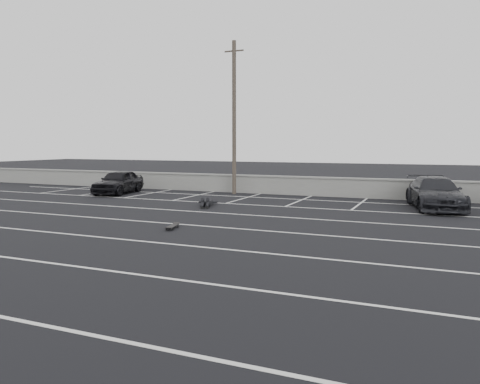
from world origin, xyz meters
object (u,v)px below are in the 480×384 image
at_px(car_left, 118,182).
at_px(skateboard, 172,226).
at_px(car_right, 435,193).
at_px(utility_pole, 234,117).
at_px(person, 207,200).

height_order(car_left, skateboard, car_left).
relative_size(car_left, skateboard, 4.49).
distance_m(car_right, utility_pole, 11.55).
height_order(car_left, utility_pole, utility_pole).
bearing_deg(skateboard, person, 92.33).
height_order(utility_pole, person, utility_pole).
height_order(car_right, utility_pole, utility_pole).
distance_m(car_right, person, 10.24).
distance_m(car_left, skateboard, 12.29).
height_order(utility_pole, skateboard, utility_pole).
xyz_separation_m(car_left, utility_pole, (6.23, 2.52, 3.68)).
bearing_deg(car_right, car_left, 168.40).
bearing_deg(skateboard, car_left, 122.33).
bearing_deg(person, car_right, -4.05).
bearing_deg(person, utility_pole, 79.19).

